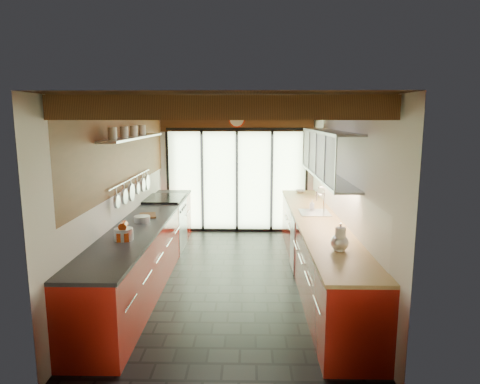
{
  "coord_description": "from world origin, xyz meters",
  "views": [
    {
      "loc": [
        0.25,
        -6.12,
        2.4
      ],
      "look_at": [
        0.11,
        0.4,
        1.25
      ],
      "focal_mm": 32.0,
      "sensor_mm": 36.0,
      "label": 1
    }
  ],
  "objects_px": {
    "stand_mixer": "(124,232)",
    "kettle": "(340,241)",
    "bowl": "(300,191)",
    "soap_bottle": "(312,205)",
    "paper_towel": "(340,239)"
  },
  "relations": [
    {
      "from": "kettle",
      "to": "paper_towel",
      "type": "height_order",
      "value": "paper_towel"
    },
    {
      "from": "soap_bottle",
      "to": "bowl",
      "type": "bearing_deg",
      "value": 90.0
    },
    {
      "from": "stand_mixer",
      "to": "kettle",
      "type": "xyz_separation_m",
      "value": [
        2.54,
        -0.38,
        0.02
      ]
    },
    {
      "from": "stand_mixer",
      "to": "paper_towel",
      "type": "xyz_separation_m",
      "value": [
        2.54,
        -0.41,
        0.04
      ]
    },
    {
      "from": "kettle",
      "to": "bowl",
      "type": "distance_m",
      "value": 3.73
    },
    {
      "from": "bowl",
      "to": "paper_towel",
      "type": "bearing_deg",
      "value": -90.0
    },
    {
      "from": "soap_bottle",
      "to": "bowl",
      "type": "distance_m",
      "value": 1.61
    },
    {
      "from": "kettle",
      "to": "soap_bottle",
      "type": "distance_m",
      "value": 2.12
    },
    {
      "from": "stand_mixer",
      "to": "soap_bottle",
      "type": "height_order",
      "value": "stand_mixer"
    },
    {
      "from": "kettle",
      "to": "bowl",
      "type": "bearing_deg",
      "value": 90.0
    },
    {
      "from": "paper_towel",
      "to": "stand_mixer",
      "type": "bearing_deg",
      "value": 170.94
    },
    {
      "from": "soap_bottle",
      "to": "stand_mixer",
      "type": "bearing_deg",
      "value": -145.54
    },
    {
      "from": "kettle",
      "to": "bowl",
      "type": "height_order",
      "value": "kettle"
    },
    {
      "from": "stand_mixer",
      "to": "soap_bottle",
      "type": "bearing_deg",
      "value": 34.46
    },
    {
      "from": "soap_bottle",
      "to": "bowl",
      "type": "xyz_separation_m",
      "value": [
        0.0,
        1.61,
        -0.06
      ]
    }
  ]
}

